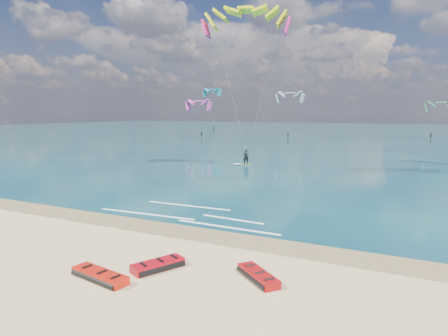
# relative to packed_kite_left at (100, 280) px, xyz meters

# --- Properties ---
(ground) EXTENTS (320.00, 320.00, 0.00)m
(ground) POSITION_rel_packed_kite_left_xyz_m (-2.51, 43.82, 0.00)
(ground) COLOR tan
(ground) RESTS_ON ground
(wet_sand_strip) EXTENTS (320.00, 2.40, 0.01)m
(wet_sand_strip) POSITION_rel_packed_kite_left_xyz_m (-2.51, 6.82, 0.00)
(wet_sand_strip) COLOR olive
(wet_sand_strip) RESTS_ON ground
(sea) EXTENTS (320.00, 200.00, 0.04)m
(sea) POSITION_rel_packed_kite_left_xyz_m (-2.51, 107.82, 0.02)
(sea) COLOR #0B2E3F
(sea) RESTS_ON ground
(packed_kite_left) EXTENTS (3.01, 1.54, 0.39)m
(packed_kite_left) POSITION_rel_packed_kite_left_xyz_m (0.00, 0.00, 0.00)
(packed_kite_left) COLOR red
(packed_kite_left) RESTS_ON ground
(packed_kite_mid) EXTENTS (2.54, 2.34, 0.37)m
(packed_kite_mid) POSITION_rel_packed_kite_left_xyz_m (5.56, 2.74, 0.00)
(packed_kite_mid) COLOR #9E0B0C
(packed_kite_mid) RESTS_ON ground
(packed_kite_right) EXTENTS (2.07, 2.67, 0.41)m
(packed_kite_right) POSITION_rel_packed_kite_left_xyz_m (1.43, 1.86, 0.00)
(packed_kite_right) COLOR #A60712
(packed_kite_right) RESTS_ON ground
(kitesurfer_main) EXTENTS (10.55, 9.72, 18.06)m
(kitesurfer_main) POSITION_rel_packed_kite_left_xyz_m (-6.42, 29.54, 9.23)
(kitesurfer_main) COLOR yellow
(kitesurfer_main) RESTS_ON sea
(shoreline_foam) EXTENTS (12.57, 3.88, 0.01)m
(shoreline_foam) POSITION_rel_packed_kite_left_xyz_m (-1.59, 9.78, 0.04)
(shoreline_foam) COLOR white
(shoreline_foam) RESTS_ON ground
(distant_kites) EXTENTS (83.03, 31.50, 13.25)m
(distant_kites) POSITION_rel_packed_kite_left_xyz_m (-13.85, 84.19, 5.29)
(distant_kites) COLOR red
(distant_kites) RESTS_ON ground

